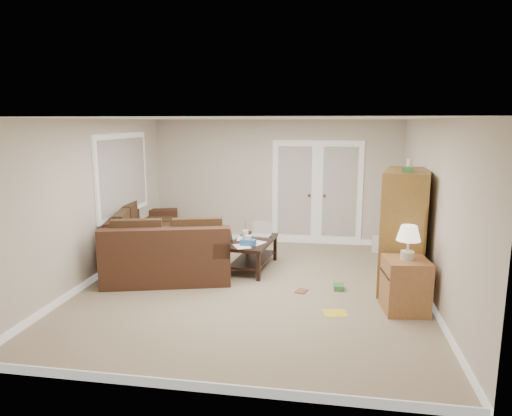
% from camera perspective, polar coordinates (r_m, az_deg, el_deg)
% --- Properties ---
extents(floor, '(5.50, 5.50, 0.00)m').
position_cam_1_polar(floor, '(6.97, -0.40, -9.88)').
color(floor, gray).
rests_on(floor, ground).
extents(ceiling, '(5.00, 5.50, 0.02)m').
position_cam_1_polar(ceiling, '(6.53, -0.42, 11.13)').
color(ceiling, white).
rests_on(ceiling, wall_back).
extents(wall_left, '(0.02, 5.50, 2.50)m').
position_cam_1_polar(wall_left, '(7.47, -19.69, 0.81)').
color(wall_left, beige).
rests_on(wall_left, floor).
extents(wall_right, '(0.02, 5.50, 2.50)m').
position_cam_1_polar(wall_right, '(6.70, 21.19, -0.37)').
color(wall_right, beige).
rests_on(wall_right, floor).
extents(wall_back, '(5.00, 0.02, 2.50)m').
position_cam_1_polar(wall_back, '(9.33, 2.42, 3.31)').
color(wall_back, beige).
rests_on(wall_back, floor).
extents(wall_front, '(5.00, 0.02, 2.50)m').
position_cam_1_polar(wall_front, '(4.03, -7.01, -6.78)').
color(wall_front, beige).
rests_on(wall_front, floor).
extents(baseboards, '(5.00, 5.50, 0.10)m').
position_cam_1_polar(baseboards, '(6.96, -0.40, -9.50)').
color(baseboards, white).
rests_on(baseboards, floor).
extents(french_doors, '(1.80, 0.05, 2.13)m').
position_cam_1_polar(french_doors, '(9.26, 7.62, 1.83)').
color(french_doors, white).
rests_on(french_doors, floor).
extents(window_left, '(0.05, 1.92, 1.42)m').
position_cam_1_polar(window_left, '(8.29, -16.29, 4.04)').
color(window_left, white).
rests_on(window_left, wall_left).
extents(sectional_sofa, '(2.66, 3.10, 0.91)m').
position_cam_1_polar(sectional_sofa, '(8.02, -12.54, -4.69)').
color(sectional_sofa, '#46291B').
rests_on(sectional_sofa, floor).
extents(coffee_table, '(0.74, 1.28, 0.83)m').
position_cam_1_polar(coffee_table, '(7.75, -0.37, -5.63)').
color(coffee_table, black).
rests_on(coffee_table, floor).
extents(tv_armoire, '(0.82, 1.21, 1.91)m').
position_cam_1_polar(tv_armoire, '(7.02, 18.04, -2.61)').
color(tv_armoire, olive).
rests_on(tv_armoire, floor).
extents(side_cabinet, '(0.61, 0.61, 1.16)m').
position_cam_1_polar(side_cabinet, '(6.32, 18.20, -8.66)').
color(side_cabinet, '#9F673A').
rests_on(side_cabinet, floor).
extents(space_heater, '(0.14, 0.12, 0.32)m').
position_cam_1_polar(space_heater, '(9.01, 14.72, -4.38)').
color(space_heater, white).
rests_on(space_heater, floor).
extents(floor_magazine, '(0.34, 0.29, 0.01)m').
position_cam_1_polar(floor_magazine, '(6.18, 9.86, -12.81)').
color(floor_magazine, yellow).
rests_on(floor_magazine, floor).
extents(floor_greenbox, '(0.15, 0.20, 0.08)m').
position_cam_1_polar(floor_greenbox, '(6.98, 10.30, -9.70)').
color(floor_greenbox, '#387C3D').
rests_on(floor_greenbox, floor).
extents(floor_book, '(0.20, 0.24, 0.02)m').
position_cam_1_polar(floor_book, '(6.86, 5.11, -10.20)').
color(floor_book, brown).
rests_on(floor_book, floor).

